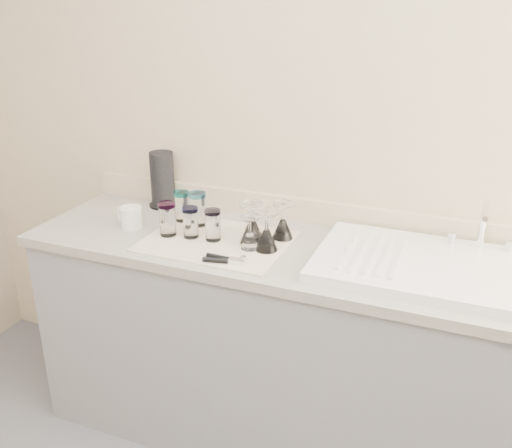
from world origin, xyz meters
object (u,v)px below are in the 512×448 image
at_px(white_mug, 131,217).
at_px(tumbler_teal, 182,206).
at_px(goblet_back_right, 283,226).
at_px(goblet_front_left, 250,238).
at_px(tumbler_blue, 191,222).
at_px(goblet_back_left, 252,225).
at_px(can_opener, 225,260).
at_px(sink_unit, 434,267).
at_px(tumbler_cyan, 198,209).
at_px(goblet_extra, 251,230).
at_px(tumbler_lavender, 213,225).
at_px(tumbler_magenta, 167,219).
at_px(paper_towel_roll, 163,180).
at_px(goblet_front_right, 266,237).

bearing_deg(white_mug, tumbler_teal, 38.52).
height_order(goblet_back_right, goblet_front_left, goblet_back_right).
distance_m(tumbler_blue, goblet_back_left, 0.24).
bearing_deg(can_opener, goblet_back_right, 67.44).
bearing_deg(sink_unit, tumbler_cyan, 176.53).
height_order(goblet_extra, white_mug, goblet_extra).
bearing_deg(goblet_back_right, goblet_back_left, -165.48).
bearing_deg(tumbler_cyan, tumbler_teal, 166.40).
bearing_deg(goblet_extra, tumbler_blue, -171.23).
relative_size(tumbler_cyan, white_mug, 1.08).
relative_size(goblet_back_right, can_opener, 0.95).
bearing_deg(tumbler_teal, tumbler_lavender, -33.07).
distance_m(tumbler_blue, goblet_back_right, 0.36).
distance_m(tumbler_magenta, paper_towel_roll, 0.37).
distance_m(tumbler_teal, can_opener, 0.46).
height_order(tumbler_magenta, goblet_back_left, goblet_back_left).
relative_size(tumbler_lavender, goblet_front_right, 0.81).
relative_size(goblet_extra, paper_towel_roll, 0.64).
xyz_separation_m(tumbler_magenta, tumbler_blue, (0.09, 0.02, -0.01)).
distance_m(goblet_back_right, goblet_front_left, 0.16).
xyz_separation_m(tumbler_lavender, can_opener, (0.13, -0.16, -0.05)).
bearing_deg(white_mug, tumbler_cyan, 24.15).
xyz_separation_m(goblet_extra, paper_towel_roll, (-0.54, 0.25, 0.06)).
xyz_separation_m(goblet_back_left, goblet_front_right, (0.10, -0.10, 0.00)).
bearing_deg(can_opener, paper_towel_roll, 139.19).
height_order(can_opener, white_mug, white_mug).
relative_size(tumbler_lavender, goblet_back_left, 0.88).
xyz_separation_m(tumbler_magenta, goblet_extra, (0.34, 0.05, -0.01)).
relative_size(tumbler_magenta, tumbler_blue, 1.10).
distance_m(goblet_back_right, goblet_extra, 0.13).
xyz_separation_m(tumbler_teal, tumbler_cyan, (0.08, -0.02, 0.01)).
xyz_separation_m(tumbler_cyan, goblet_back_right, (0.37, 0.00, -0.02)).
distance_m(tumbler_cyan, goblet_back_right, 0.37).
relative_size(goblet_back_left, goblet_front_right, 0.92).
relative_size(goblet_back_left, paper_towel_roll, 0.57).
bearing_deg(can_opener, white_mug, 161.74).
xyz_separation_m(white_mug, paper_towel_roll, (-0.01, 0.28, 0.08)).
height_order(tumbler_teal, tumbler_magenta, tumbler_magenta).
distance_m(tumbler_magenta, goblet_front_left, 0.35).
bearing_deg(tumbler_cyan, can_opener, -47.97).
height_order(tumbler_teal, tumbler_blue, tumbler_teal).
xyz_separation_m(tumbler_blue, goblet_front_left, (0.26, -0.01, -0.02)).
height_order(tumbler_lavender, goblet_back_right, goblet_back_right).
bearing_deg(paper_towel_roll, goblet_extra, -24.98).
bearing_deg(tumbler_lavender, goblet_front_right, -1.96).
height_order(tumbler_lavender, goblet_back_left, goblet_back_left).
distance_m(goblet_front_right, goblet_extra, 0.09).
relative_size(goblet_front_right, can_opener, 1.00).
distance_m(goblet_back_left, goblet_extra, 0.06).
height_order(sink_unit, paper_towel_roll, paper_towel_roll).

